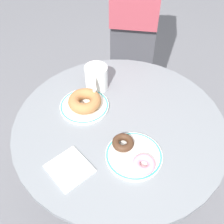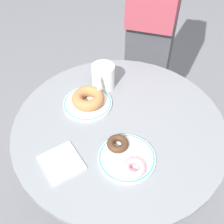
# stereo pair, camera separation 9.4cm
# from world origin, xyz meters

# --- Properties ---
(ground_plane) EXTENTS (7.00, 7.00, 0.02)m
(ground_plane) POSITION_xyz_m (0.00, 0.00, -0.01)
(ground_plane) COLOR slate
(cafe_table) EXTENTS (0.78, 0.78, 0.74)m
(cafe_table) POSITION_xyz_m (0.00, 0.00, 0.55)
(cafe_table) COLOR slate
(cafe_table) RESTS_ON ground
(plate_left) EXTENTS (0.19, 0.19, 0.01)m
(plate_left) POSITION_xyz_m (-0.14, -0.06, 0.75)
(plate_left) COLOR white
(plate_left) RESTS_ON cafe_table
(plate_right) EXTENTS (0.19, 0.19, 0.01)m
(plate_right) POSITION_xyz_m (0.14, -0.06, 0.75)
(plate_right) COLOR white
(plate_right) RESTS_ON cafe_table
(donut_cinnamon) EXTENTS (0.18, 0.18, 0.04)m
(donut_cinnamon) POSITION_xyz_m (-0.14, -0.05, 0.78)
(donut_cinnamon) COLOR #A36B3D
(donut_cinnamon) RESTS_ON plate_left
(donut_pink_frosted) EXTENTS (0.10, 0.10, 0.02)m
(donut_pink_frosted) POSITION_xyz_m (0.20, -0.06, 0.77)
(donut_pink_frosted) COLOR pink
(donut_pink_frosted) RESTS_ON plate_right
(donut_chocolate) EXTENTS (0.09, 0.09, 0.02)m
(donut_chocolate) POSITION_xyz_m (0.09, -0.06, 0.77)
(donut_chocolate) COLOR #422819
(donut_chocolate) RESTS_ON plate_right
(paper_napkin) EXTENTS (0.13, 0.12, 0.01)m
(paper_napkin) POSITION_xyz_m (0.05, -0.25, 0.75)
(paper_napkin) COLOR white
(paper_napkin) RESTS_ON cafe_table
(coffee_mug) EXTENTS (0.12, 0.11, 0.10)m
(coffee_mug) POSITION_xyz_m (-0.21, 0.05, 0.80)
(coffee_mug) COLOR white
(coffee_mug) RESTS_ON cafe_table
(person_figure) EXTENTS (0.45, 0.46, 1.61)m
(person_figure) POSITION_xyz_m (-0.47, 0.49, 0.78)
(person_figure) COLOR #3D3D42
(person_figure) RESTS_ON ground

